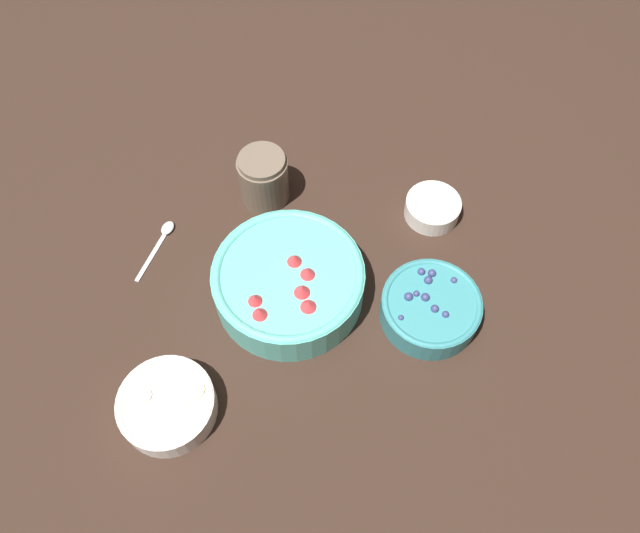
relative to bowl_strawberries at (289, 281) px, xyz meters
The scene contains 7 objects.
ground_plane 0.08m from the bowl_strawberries, 161.59° to the right, with size 4.00×4.00×0.00m, color black.
bowl_strawberries is the anchor object (origin of this frame).
bowl_blueberries 0.25m from the bowl_strawberries, 162.91° to the left, with size 0.17×0.17×0.06m.
bowl_bananas 0.28m from the bowl_strawberries, 41.55° to the left, with size 0.15×0.15×0.05m.
bowl_cream 0.32m from the bowl_strawberries, 154.14° to the right, with size 0.10×0.10×0.05m.
jar_chocolate 0.23m from the bowl_strawberries, 83.65° to the right, with size 0.10×0.10×0.11m.
spoon 0.27m from the bowl_strawberries, 32.21° to the right, with size 0.08×0.13×0.01m.
Camera 1 is at (0.08, 0.55, 0.99)m, focal length 35.00 mm.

